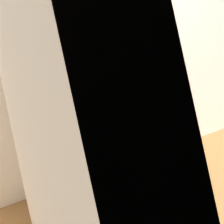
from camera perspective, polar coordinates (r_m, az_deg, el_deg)
ground_plane at (r=2.41m, az=0.83°, el=-20.76°), size 6.00×6.00×0.00m
wall_back at (r=2.12m, az=-4.22°, el=12.89°), size 6.00×0.06×2.60m
wall_left at (r=1.55m, az=-26.54°, el=6.83°), size 0.05×6.00×2.60m
desk at (r=2.28m, az=8.24°, el=-10.63°), size 1.26×0.68×0.77m
book_stack_tall at (r=2.01m, az=-1.52°, el=0.06°), size 0.25×0.21×0.23m
book_stack_keyboard_riser at (r=1.82m, az=-4.60°, el=-5.48°), size 0.25×0.17×0.08m
book_stack_side at (r=2.16m, az=7.82°, el=0.70°), size 0.25×0.20×0.18m
laptop at (r=2.00m, az=-2.25°, el=4.97°), size 0.36×0.30×0.22m
keyboard at (r=1.79m, az=-4.63°, el=-4.04°), size 0.43×0.17×0.02m
computer_mouse at (r=2.02m, az=5.48°, el=-3.11°), size 0.06×0.10×0.04m
mug at (r=1.81m, az=-11.79°, el=-5.68°), size 0.11×0.07×0.10m
cell_phone at (r=1.95m, az=11.60°, el=-4.96°), size 0.08×0.14×0.01m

